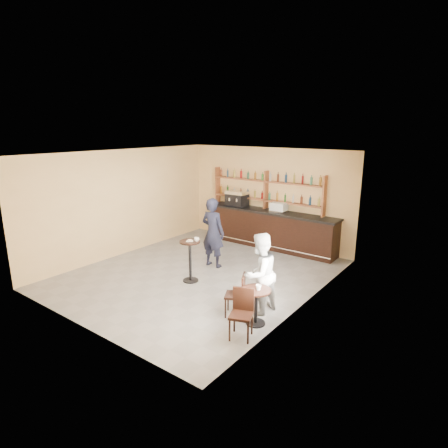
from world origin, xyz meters
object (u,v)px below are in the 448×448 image
Objects in this scene: chair_south at (241,315)px; chair_west at (235,295)px; pedestal_table at (190,261)px; espresso_machine at (237,198)px; man_main at (213,233)px; cafe_table at (256,307)px; bar_counter at (271,229)px; patron_second at (260,274)px; pastry_case at (279,207)px.

chair_west is at bearing 112.08° from chair_south.
pedestal_table is 1.17× the size of chair_west.
pedestal_table reaches higher than chair_west.
chair_south is (3.65, -5.10, -1.00)m from espresso_machine.
cafe_table is at bearing 141.05° from man_main.
bar_counter is 2.58× the size of patron_second.
chair_west reaches higher than cafe_table.
cafe_table is 0.82× the size of chair_west.
man_main is 2.97m from chair_west.
pastry_case is at bearing -146.85° from patron_second.
pedestal_table is 0.61× the size of patron_second.
pastry_case is at bearing 113.77° from cafe_table.
bar_counter is at bearing -101.97° from man_main.
chair_south is (2.74, -2.63, -0.51)m from man_main.
bar_counter is 1.60m from espresso_machine.
cafe_table is (3.60, -4.50, -1.10)m from espresso_machine.
man_main is (-0.71, -2.47, -0.39)m from pastry_case.
espresso_machine is 6.36m from chair_south.
chair_west is at bearing -50.94° from espresso_machine.
cafe_table is (1.98, -4.50, -0.99)m from pastry_case.
pedestal_table is at bearing 97.89° from man_main.
man_main is at bearing 99.83° from pedestal_table.
pedestal_table is 1.43× the size of cafe_table.
man_main is 1.12× the size of patron_second.
man_main reaches higher than chair_south.
bar_counter is 0.81m from pastry_case.
patron_second reaches higher than cafe_table.
bar_counter is 4.79× the size of chair_south.
cafe_table is at bearing 34.07° from patron_second.
man_main reaches higher than pastry_case.
pedestal_table reaches higher than chair_south.
espresso_machine is 1.44× the size of pastry_case.
pastry_case is at bearing 170.89° from chair_west.
cafe_table is 0.56m from chair_west.
espresso_machine reaches higher than chair_west.
pastry_case is at bearing -107.96° from man_main.
chair_west is 0.97× the size of chair_south.
pedestal_table is at bearing -94.41° from pastry_case.
espresso_machine reaches higher than cafe_table.
pastry_case reaches higher than bar_counter.
pedestal_table is at bearing -139.03° from chair_west.
pastry_case is 0.25× the size of man_main.
chair_west is (1.43, -4.45, -0.91)m from pastry_case.
patron_second is at bearing -9.20° from pedestal_table.
chair_west is (-0.55, 0.05, 0.08)m from cafe_table.
cafe_table is at bearing -62.83° from pastry_case.
patron_second is at bearing 145.84° from man_main.
bar_counter reaches higher than chair_west.
pedestal_table is 2.33m from patron_second.
patron_second reaches higher than espresso_machine.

